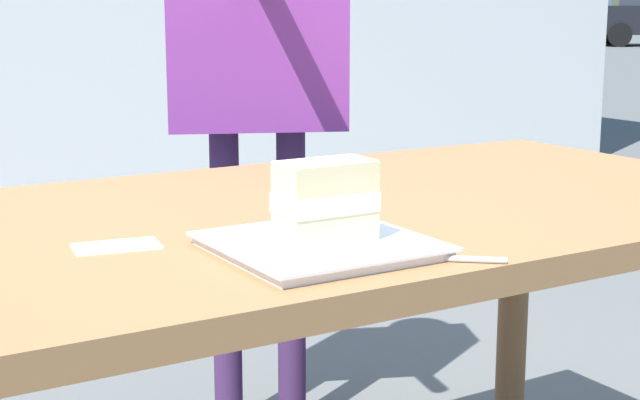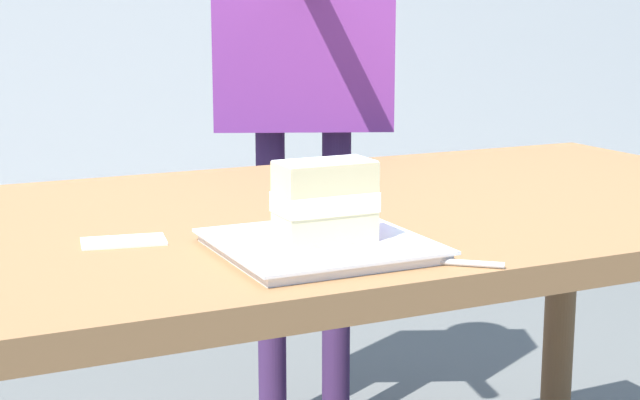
{
  "view_description": "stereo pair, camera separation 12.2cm",
  "coord_description": "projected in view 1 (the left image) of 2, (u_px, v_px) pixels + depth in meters",
  "views": [
    {
      "loc": [
        -0.77,
        -1.27,
        1.04
      ],
      "look_at": [
        -0.15,
        -0.25,
        0.8
      ],
      "focal_mm": 54.25,
      "sensor_mm": 36.0,
      "label": 1
    },
    {
      "loc": [
        -0.66,
        -1.33,
        1.04
      ],
      "look_at": [
        -0.15,
        -0.25,
        0.8
      ],
      "focal_mm": 54.25,
      "sensor_mm": 36.0,
      "label": 2
    }
  ],
  "objects": [
    {
      "name": "paper_napkin",
      "position": [
        117.0,
        246.0,
        1.25
      ],
      "size": [
        0.12,
        0.08,
        0.0
      ],
      "color": "silver",
      "rests_on": "patio_table"
    },
    {
      "name": "parked_car_near",
      "position": [
        323.0,
        23.0,
        16.35
      ],
      "size": [
        4.65,
        3.23,
        1.42
      ],
      "color": "maroon",
      "rests_on": "ground"
    },
    {
      "name": "cake_slice",
      "position": [
        325.0,
        201.0,
        1.21
      ],
      "size": [
        0.12,
        0.07,
        0.1
      ],
      "color": "beige",
      "rests_on": "dessert_plate"
    },
    {
      "name": "dessert_plate",
      "position": [
        320.0,
        246.0,
        1.23
      ],
      "size": [
        0.26,
        0.26,
        0.02
      ],
      "color": "white",
      "rests_on": "patio_table"
    },
    {
      "name": "patio_table",
      "position": [
        324.0,
        263.0,
        1.53
      ],
      "size": [
        1.6,
        0.84,
        0.73
      ],
      "color": "olive",
      "rests_on": "ground"
    },
    {
      "name": "diner_person",
      "position": [
        256.0,
        23.0,
        2.21
      ],
      "size": [
        0.44,
        0.57,
        1.49
      ],
      "color": "#452855",
      "rests_on": "ground"
    },
    {
      "name": "dessert_fork",
      "position": [
        426.0,
        258.0,
        1.19
      ],
      "size": [
        0.14,
        0.12,
        0.01
      ],
      "color": "silver",
      "rests_on": "patio_table"
    },
    {
      "name": "parked_car_far",
      "position": [
        5.0,
        20.0,
        20.4
      ],
      "size": [
        1.92,
        4.66,
        1.4
      ],
      "color": "navy",
      "rests_on": "ground"
    }
  ]
}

